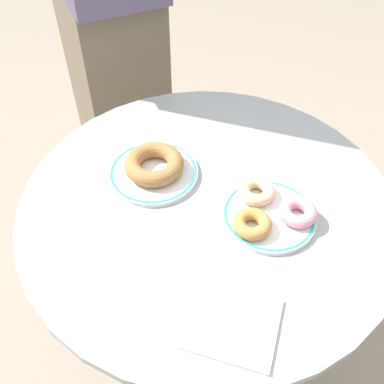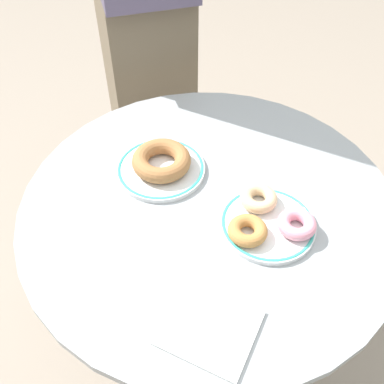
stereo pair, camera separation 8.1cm
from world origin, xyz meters
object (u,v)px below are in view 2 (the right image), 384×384
Objects in this scene: cafe_table at (207,263)px; donut_cinnamon at (161,160)px; paper_napkin at (210,327)px; plate_left at (161,169)px; donut_pink_frosted at (297,224)px; plate_right at (268,224)px; donut_old_fashioned at (248,231)px; donut_glazed at (259,198)px.

cafe_table is 6.10× the size of donut_cinnamon.
donut_cinnamon is at bearing 122.23° from paper_napkin.
donut_pink_frosted reaches higher than plate_left.
plate_right is at bearing -18.29° from donut_cinnamon.
donut_old_fashioned reaches higher than plate_left.
donut_cinnamon is (-0.23, 0.08, 0.02)m from plate_right.
cafe_table is 10.34× the size of donut_pink_frosted.
donut_old_fashioned reaches higher than cafe_table.
donut_glazed reaches higher than paper_napkin.
paper_napkin is at bearing -101.33° from plate_right.
donut_glazed is at bearing 152.72° from donut_pink_frosted.
donut_pink_frosted is at bearing 67.22° from paper_napkin.
donut_cinnamon reaches higher than donut_old_fashioned.
donut_glazed is (-0.08, 0.04, 0.00)m from donut_pink_frosted.
cafe_table is 0.25m from plate_left.
donut_cinnamon is 0.87× the size of paper_napkin.
donut_pink_frosted reaches higher than cafe_table.
donut_cinnamon reaches higher than donut_pink_frosted.
cafe_table is at bearing 168.39° from plate_right.
donut_cinnamon is (-0.12, 0.05, 0.23)m from cafe_table.
plate_right is (0.12, -0.02, 0.21)m from cafe_table.
plate_right is at bearing -11.61° from cafe_table.
plate_left is 0.02m from donut_cinnamon.
donut_glazed is at bearing -9.99° from donut_cinnamon.
donut_pink_frosted is at bearing -7.82° from cafe_table.
plate_left reaches higher than cafe_table.
plate_left is 0.25m from plate_right.
donut_cinnamon is 0.21m from donut_glazed.
plate_left and plate_right have the same top height.
plate_left reaches higher than paper_napkin.
donut_pink_frosted is (0.05, 0.00, 0.02)m from plate_right.
donut_pink_frosted is 0.24m from paper_napkin.
plate_left is 1.04× the size of plate_right.
donut_pink_frosted is 1.00× the size of donut_glazed.
paper_napkin is at bearing -112.78° from donut_pink_frosted.
donut_pink_frosted is (0.28, -0.08, -0.00)m from donut_cinnamon.
donut_cinnamon is 1.69× the size of donut_glazed.
plate_left is at bearing 150.84° from donut_old_fashioned.
donut_cinnamon reaches higher than paper_napkin.
donut_cinnamon is at bearing 164.97° from donut_pink_frosted.
donut_glazed is 1.00× the size of donut_old_fashioned.
paper_napkin is (-0.01, -0.18, -0.02)m from donut_old_fashioned.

